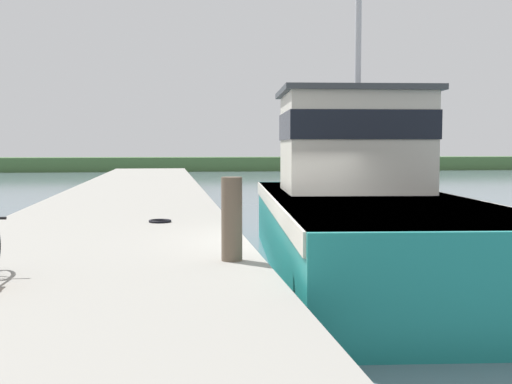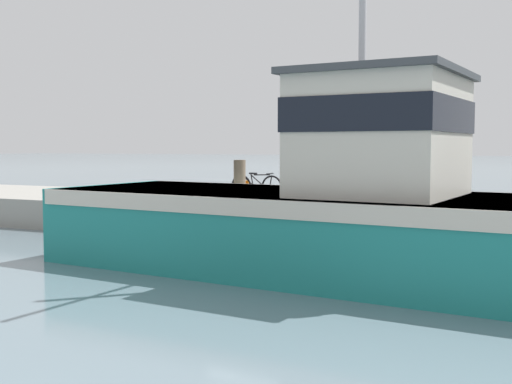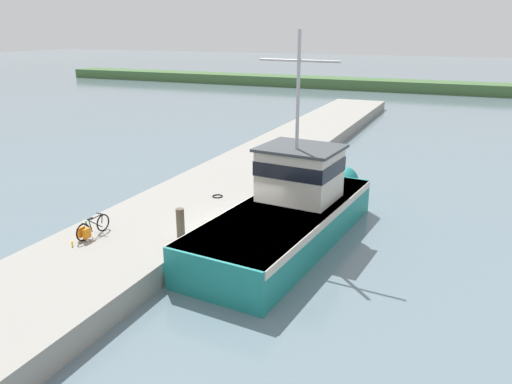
{
  "view_description": "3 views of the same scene",
  "coord_description": "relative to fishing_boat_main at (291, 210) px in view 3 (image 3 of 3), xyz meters",
  "views": [
    {
      "loc": [
        -2.62,
        -11.16,
        2.57
      ],
      "look_at": [
        -0.93,
        0.85,
        1.72
      ],
      "focal_mm": 45.0,
      "sensor_mm": 36.0,
      "label": 1
    },
    {
      "loc": [
        13.25,
        5.57,
        2.48
      ],
      "look_at": [
        0.12,
        -0.5,
        1.45
      ],
      "focal_mm": 45.0,
      "sensor_mm": 36.0,
      "label": 2
    },
    {
      "loc": [
        7.94,
        -16.68,
        8.52
      ],
      "look_at": [
        -0.7,
        3.16,
        1.43
      ],
      "focal_mm": 35.0,
      "sensor_mm": 36.0,
      "label": 3
    }
  ],
  "objects": [
    {
      "name": "ground_plane",
      "position": [
        -1.45,
        -1.9,
        -1.31
      ],
      "size": [
        320.0,
        320.0,
        0.0
      ],
      "primitive_type": "plane",
      "color": "slate"
    },
    {
      "name": "dock_pier",
      "position": [
        -5.27,
        -1.9,
        -0.86
      ],
      "size": [
        5.32,
        80.0,
        0.89
      ],
      "primitive_type": "cube",
      "color": "gray",
      "rests_on": "ground_plane"
    },
    {
      "name": "fishing_boat_main",
      "position": [
        0.0,
        0.0,
        0.0
      ],
      "size": [
        4.85,
        13.15,
        8.51
      ],
      "rotation": [
        0.0,
        0.0,
        -0.09
      ],
      "color": "teal",
      "rests_on": "ground_plane"
    },
    {
      "name": "bicycle_touring",
      "position": [
        -6.41,
        -4.9,
        -0.07
      ],
      "size": [
        0.47,
        1.77,
        0.77
      ],
      "rotation": [
        0.0,
        0.0,
        -0.04
      ],
      "color": "black",
      "rests_on": "dock_pier"
    },
    {
      "name": "mooring_post",
      "position": [
        -3.11,
        -3.69,
        0.2
      ],
      "size": [
        0.31,
        0.31,
        1.24
      ],
      "primitive_type": "cylinder",
      "color": "brown",
      "rests_on": "dock_pier"
    },
    {
      "name": "hose_coil",
      "position": [
        -4.21,
        1.37,
        -0.39
      ],
      "size": [
        0.51,
        0.51,
        0.05
      ],
      "primitive_type": "torus",
      "color": "black",
      "rests_on": "dock_pier"
    },
    {
      "name": "water_bottle_on_curb",
      "position": [
        -7.42,
        -4.01,
        -0.33
      ],
      "size": [
        0.06,
        0.06,
        0.19
      ],
      "primitive_type": "cylinder",
      "color": "green",
      "rests_on": "dock_pier"
    },
    {
      "name": "water_bottle_by_bike",
      "position": [
        -6.45,
        -5.84,
        -0.32
      ],
      "size": [
        0.06,
        0.06,
        0.21
      ],
      "primitive_type": "cylinder",
      "color": "yellow",
      "rests_on": "dock_pier"
    }
  ]
}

